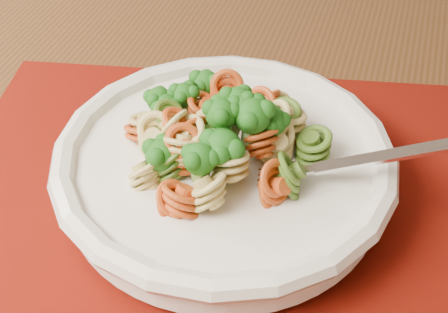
% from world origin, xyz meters
% --- Properties ---
extents(dining_table, '(1.45, 0.99, 0.73)m').
position_xyz_m(dining_table, '(0.74, 0.43, 0.63)').
color(dining_table, '#4E2C15').
rests_on(dining_table, ground).
extents(placemat, '(0.55, 0.48, 0.00)m').
position_xyz_m(placemat, '(0.80, 0.35, 0.73)').
color(placemat, '#5C0F03').
rests_on(placemat, dining_table).
extents(pasta_bowl, '(0.27, 0.27, 0.05)m').
position_xyz_m(pasta_bowl, '(0.79, 0.36, 0.76)').
color(pasta_bowl, silver).
rests_on(pasta_bowl, placemat).
extents(pasta_broccoli_heap, '(0.23, 0.23, 0.06)m').
position_xyz_m(pasta_broccoli_heap, '(0.79, 0.36, 0.78)').
color(pasta_broccoli_heap, tan).
rests_on(pasta_broccoli_heap, pasta_bowl).
extents(fork, '(0.18, 0.07, 0.08)m').
position_xyz_m(fork, '(0.83, 0.35, 0.77)').
color(fork, silver).
rests_on(fork, pasta_bowl).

